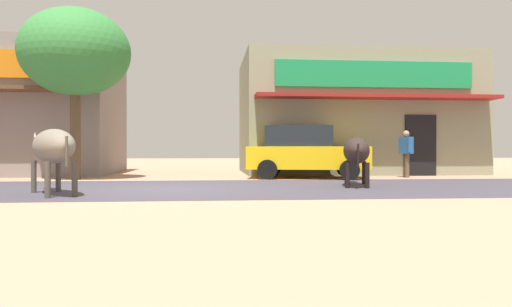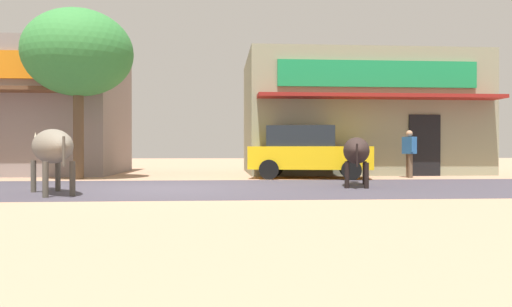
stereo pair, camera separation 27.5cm
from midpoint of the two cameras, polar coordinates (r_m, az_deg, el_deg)
The scene contains 9 objects.
ground at distance 11.77m, azimuth -11.39°, elevation -3.95°, with size 80.00×80.00×0.00m, color tan.
asphalt_road at distance 11.77m, azimuth -11.39°, elevation -3.94°, with size 72.00×5.85×0.00m, color #433E49.
storefront_left_cafe at distance 20.41m, azimuth -25.27°, elevation 4.44°, with size 6.47×6.22×4.67m.
storefront_right_club at distance 19.97m, azimuth 10.61°, elevation 4.25°, with size 8.60×6.22×4.45m.
roadside_tree at distance 16.24m, azimuth -20.53°, elevation 10.79°, with size 3.29×3.29×5.16m.
parked_hatchback_car at distance 15.74m, azimuth 5.21°, elevation 0.22°, with size 4.04×2.51×1.64m.
cow_near_brown at distance 10.81m, azimuth -23.03°, elevation 0.70°, with size 1.69×2.55×1.31m.
cow_far_dark at distance 12.51m, azimuth 10.83°, elevation 0.27°, with size 1.14×2.63×1.20m.
pedestrian_by_shop at distance 16.72m, azimuth 16.41°, elevation 0.38°, with size 0.40×0.61×1.52m.
Camera 1 is at (1.09, -11.66, 0.90)m, focal length 34.81 mm.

